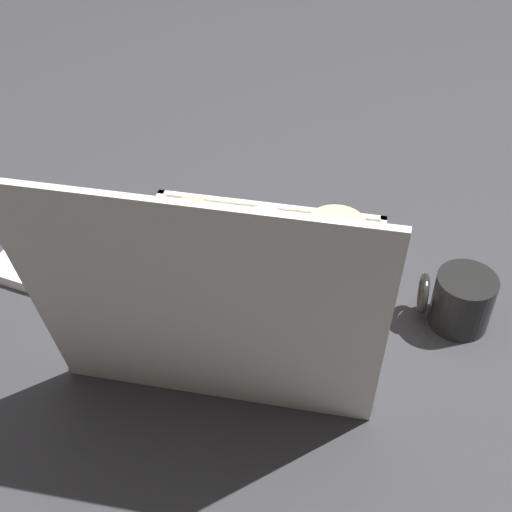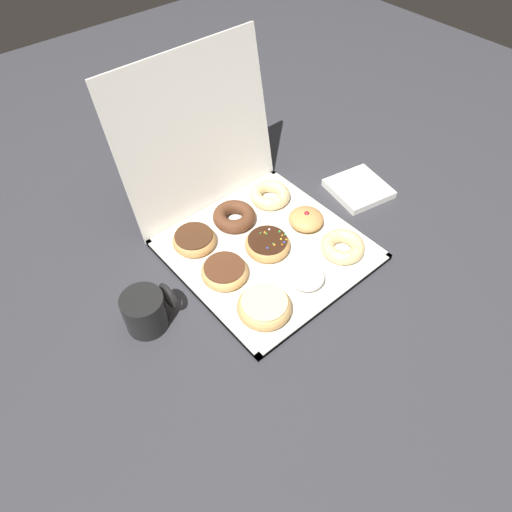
{
  "view_description": "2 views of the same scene",
  "coord_description": "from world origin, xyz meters",
  "px_view_note": "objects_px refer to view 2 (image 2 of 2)",
  "views": [
    {
      "loc": [
        -0.17,
        0.81,
        0.8
      ],
      "look_at": [
        -0.01,
        -0.04,
        0.04
      ],
      "focal_mm": 49.01,
      "sensor_mm": 36.0,
      "label": 1
    },
    {
      "loc": [
        -0.52,
        -0.56,
        0.85
      ],
      "look_at": [
        -0.05,
        -0.02,
        0.04
      ],
      "focal_mm": 32.37,
      "sensor_mm": 36.0,
      "label": 2
    }
  ],
  "objects_px": {
    "sprinkle_donut_4": "(268,243)",
    "chocolate_frosted_donut_3": "(224,271)",
    "cruller_donut_8": "(270,195)",
    "jelly_filled_donut_5": "(305,218)",
    "cruller_donut_2": "(343,246)",
    "glazed_ring_donut_0": "(264,307)",
    "napkin_stack": "(359,189)",
    "powdered_filled_donut_1": "(306,277)",
    "coffee_mug": "(146,310)",
    "chocolate_cake_ring_donut_7": "(234,217)",
    "donut_box": "(267,251)",
    "chocolate_frosted_donut_6": "(194,240)"
  },
  "relations": [
    {
      "from": "sprinkle_donut_4",
      "to": "chocolate_frosted_donut_3",
      "type": "bearing_deg",
      "value": 179.47
    },
    {
      "from": "cruller_donut_8",
      "to": "jelly_filled_donut_5",
      "type": "bearing_deg",
      "value": -87.74
    },
    {
      "from": "cruller_donut_8",
      "to": "cruller_donut_2",
      "type": "bearing_deg",
      "value": -88.33
    },
    {
      "from": "glazed_ring_donut_0",
      "to": "jelly_filled_donut_5",
      "type": "bearing_deg",
      "value": 27.79
    },
    {
      "from": "sprinkle_donut_4",
      "to": "napkin_stack",
      "type": "xyz_separation_m",
      "value": [
        0.34,
        0.0,
        -0.02
      ]
    },
    {
      "from": "cruller_donut_8",
      "to": "napkin_stack",
      "type": "relative_size",
      "value": 0.74
    },
    {
      "from": "powdered_filled_donut_1",
      "to": "cruller_donut_8",
      "type": "height_order",
      "value": "powdered_filled_donut_1"
    },
    {
      "from": "glazed_ring_donut_0",
      "to": "coffee_mug",
      "type": "bearing_deg",
      "value": 144.24
    },
    {
      "from": "cruller_donut_2",
      "to": "cruller_donut_8",
      "type": "relative_size",
      "value": 0.99
    },
    {
      "from": "jelly_filled_donut_5",
      "to": "chocolate_cake_ring_donut_7",
      "type": "xyz_separation_m",
      "value": [
        -0.13,
        0.13,
        -0.0
      ]
    },
    {
      "from": "cruller_donut_2",
      "to": "sprinkle_donut_4",
      "type": "xyz_separation_m",
      "value": [
        -0.13,
        0.13,
        0.0
      ]
    },
    {
      "from": "powdered_filled_donut_1",
      "to": "donut_box",
      "type": "bearing_deg",
      "value": 89.0
    },
    {
      "from": "chocolate_frosted_donut_3",
      "to": "chocolate_frosted_donut_6",
      "type": "xyz_separation_m",
      "value": [
        0.01,
        0.13,
        -0.0
      ]
    },
    {
      "from": "coffee_mug",
      "to": "napkin_stack",
      "type": "relative_size",
      "value": 0.75
    },
    {
      "from": "powdered_filled_donut_1",
      "to": "napkin_stack",
      "type": "height_order",
      "value": "powdered_filled_donut_1"
    },
    {
      "from": "glazed_ring_donut_0",
      "to": "powdered_filled_donut_1",
      "type": "bearing_deg",
      "value": 0.15
    },
    {
      "from": "coffee_mug",
      "to": "sprinkle_donut_4",
      "type": "bearing_deg",
      "value": -1.71
    },
    {
      "from": "chocolate_frosted_donut_6",
      "to": "chocolate_cake_ring_donut_7",
      "type": "relative_size",
      "value": 0.97
    },
    {
      "from": "cruller_donut_2",
      "to": "sprinkle_donut_4",
      "type": "distance_m",
      "value": 0.18
    },
    {
      "from": "napkin_stack",
      "to": "jelly_filled_donut_5",
      "type": "bearing_deg",
      "value": -179.18
    },
    {
      "from": "sprinkle_donut_4",
      "to": "coffee_mug",
      "type": "distance_m",
      "value": 0.34
    },
    {
      "from": "donut_box",
      "to": "napkin_stack",
      "type": "relative_size",
      "value": 2.9
    },
    {
      "from": "glazed_ring_donut_0",
      "to": "powdered_filled_donut_1",
      "type": "distance_m",
      "value": 0.13
    },
    {
      "from": "chocolate_frosted_donut_3",
      "to": "napkin_stack",
      "type": "height_order",
      "value": "chocolate_frosted_donut_3"
    },
    {
      "from": "cruller_donut_2",
      "to": "chocolate_frosted_donut_6",
      "type": "distance_m",
      "value": 0.36
    },
    {
      "from": "donut_box",
      "to": "cruller_donut_2",
      "type": "distance_m",
      "value": 0.18
    },
    {
      "from": "donut_box",
      "to": "coffee_mug",
      "type": "bearing_deg",
      "value": 178.01
    },
    {
      "from": "chocolate_frosted_donut_6",
      "to": "coffee_mug",
      "type": "bearing_deg",
      "value": -150.32
    },
    {
      "from": "powdered_filled_donut_1",
      "to": "cruller_donut_2",
      "type": "bearing_deg",
      "value": 4.43
    },
    {
      "from": "chocolate_frosted_donut_3",
      "to": "coffee_mug",
      "type": "distance_m",
      "value": 0.2
    },
    {
      "from": "chocolate_cake_ring_donut_7",
      "to": "sprinkle_donut_4",
      "type": "bearing_deg",
      "value": -88.1
    },
    {
      "from": "chocolate_frosted_donut_3",
      "to": "chocolate_frosted_donut_6",
      "type": "relative_size",
      "value": 1.02
    },
    {
      "from": "powdered_filled_donut_1",
      "to": "glazed_ring_donut_0",
      "type": "bearing_deg",
      "value": -179.85
    },
    {
      "from": "glazed_ring_donut_0",
      "to": "cruller_donut_2",
      "type": "xyz_separation_m",
      "value": [
        0.26,
        0.01,
        -0.0
      ]
    },
    {
      "from": "chocolate_frosted_donut_3",
      "to": "jelly_filled_donut_5",
      "type": "height_order",
      "value": "jelly_filled_donut_5"
    },
    {
      "from": "donut_box",
      "to": "powdered_filled_donut_1",
      "type": "relative_size",
      "value": 5.08
    },
    {
      "from": "donut_box",
      "to": "chocolate_frosted_donut_3",
      "type": "xyz_separation_m",
      "value": [
        -0.13,
        0.0,
        0.02
      ]
    },
    {
      "from": "glazed_ring_donut_0",
      "to": "cruller_donut_8",
      "type": "xyz_separation_m",
      "value": [
        0.26,
        0.27,
        -0.0
      ]
    },
    {
      "from": "donut_box",
      "to": "jelly_filled_donut_5",
      "type": "xyz_separation_m",
      "value": [
        0.13,
        0.0,
        0.03
      ]
    },
    {
      "from": "chocolate_frosted_donut_3",
      "to": "sprinkle_donut_4",
      "type": "distance_m",
      "value": 0.14
    },
    {
      "from": "donut_box",
      "to": "jelly_filled_donut_5",
      "type": "distance_m",
      "value": 0.13
    },
    {
      "from": "donut_box",
      "to": "sprinkle_donut_4",
      "type": "distance_m",
      "value": 0.02
    },
    {
      "from": "chocolate_frosted_donut_3",
      "to": "powdered_filled_donut_1",
      "type": "bearing_deg",
      "value": -46.5
    },
    {
      "from": "chocolate_frosted_donut_6",
      "to": "cruller_donut_8",
      "type": "distance_m",
      "value": 0.25
    },
    {
      "from": "powdered_filled_donut_1",
      "to": "sprinkle_donut_4",
      "type": "height_order",
      "value": "powdered_filled_donut_1"
    },
    {
      "from": "cruller_donut_2",
      "to": "chocolate_frosted_donut_6",
      "type": "xyz_separation_m",
      "value": [
        -0.26,
        0.25,
        0.0
      ]
    },
    {
      "from": "napkin_stack",
      "to": "sprinkle_donut_4",
      "type": "bearing_deg",
      "value": -179.31
    },
    {
      "from": "cruller_donut_8",
      "to": "glazed_ring_donut_0",
      "type": "bearing_deg",
      "value": -133.65
    },
    {
      "from": "powdered_filled_donut_1",
      "to": "sprinkle_donut_4",
      "type": "distance_m",
      "value": 0.14
    },
    {
      "from": "sprinkle_donut_4",
      "to": "chocolate_frosted_donut_6",
      "type": "relative_size",
      "value": 1.03
    }
  ]
}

